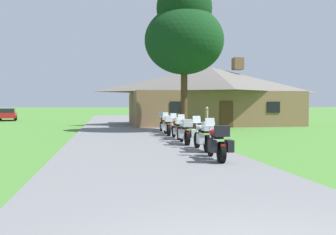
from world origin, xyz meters
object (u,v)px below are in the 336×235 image
Objects in this scene: bystander_tan_shirt_near_lodge at (207,117)px; tree_by_lodge_front at (184,31)px; motorcycle_red_nearest_to_camera at (217,143)px; motorcycle_red_fourth_in_row at (177,128)px; motorcycle_yellow_fifth_in_row at (168,126)px; motorcycle_silver_third_in_row at (185,132)px; motorcycle_silver_second_in_row at (204,136)px; parked_red_suv_far_left at (7,114)px; motorcycle_red_farthest_in_row at (164,123)px.

bystander_tan_shirt_near_lodge is 6.52m from tree_by_lodge_front.
motorcycle_red_nearest_to_camera is 14.29m from tree_by_lodge_front.
motorcycle_red_fourth_in_row is 1.00× the size of motorcycle_yellow_fifth_in_row.
tree_by_lodge_front reaches higher than bystander_tan_shirt_near_lodge.
motorcycle_silver_third_in_row and motorcycle_yellow_fifth_in_row have the same top height.
tree_by_lodge_front reaches higher than motorcycle_yellow_fifth_in_row.
motorcycle_red_fourth_in_row is (-0.06, 4.95, 0.01)m from motorcycle_silver_second_in_row.
motorcycle_silver_second_in_row is 0.21× the size of tree_by_lodge_front.
motorcycle_silver_second_in_row is 1.00× the size of motorcycle_silver_third_in_row.
motorcycle_silver_second_in_row is 1.25× the size of bystander_tan_shirt_near_lodge.
motorcycle_yellow_fifth_in_row is 7.07m from tree_by_lodge_front.
motorcycle_yellow_fifth_in_row is (0.07, 9.60, 0.00)m from motorcycle_red_nearest_to_camera.
motorcycle_red_fourth_in_row is at bearing -71.00° from parked_red_suv_far_left.
motorcycle_silver_second_in_row is 7.21m from motorcycle_yellow_fifth_in_row.
motorcycle_yellow_fifth_in_row is at bearing 91.88° from motorcycle_red_fourth_in_row.
motorcycle_silver_third_in_row is 1.00× the size of motorcycle_red_fourth_in_row.
tree_by_lodge_front is (1.73, 12.83, 6.07)m from motorcycle_red_nearest_to_camera.
bystander_tan_shirt_near_lodge reaches higher than motorcycle_yellow_fifth_in_row.
motorcycle_silver_third_in_row is 4.77m from motorcycle_yellow_fifth_in_row.
bystander_tan_shirt_near_lodge reaches higher than motorcycle_red_fourth_in_row.
tree_by_lodge_front is at bearing -62.09° from parked_red_suv_far_left.
motorcycle_red_farthest_in_row is at bearing 88.80° from motorcycle_red_fourth_in_row.
motorcycle_silver_third_in_row is 10.88m from bystander_tan_shirt_near_lodge.
motorcycle_silver_third_in_row is 0.21× the size of tree_by_lodge_front.
motorcycle_red_nearest_to_camera is at bearing -88.46° from motorcycle_silver_third_in_row.
tree_by_lodge_front reaches higher than motorcycle_red_nearest_to_camera.
bystander_tan_shirt_near_lodge is at bearing 44.72° from tree_by_lodge_front.
motorcycle_red_nearest_to_camera is 11.91m from motorcycle_red_farthest_in_row.
motorcycle_silver_second_in_row is 4.95m from motorcycle_red_fourth_in_row.
motorcycle_silver_third_in_row is at bearing 171.87° from bystander_tan_shirt_near_lodge.
tree_by_lodge_front reaches higher than motorcycle_silver_second_in_row.
motorcycle_silver_third_in_row is (-0.18, 2.44, 0.00)m from motorcycle_silver_second_in_row.
motorcycle_yellow_fifth_in_row is 1.25× the size of bystander_tan_shirt_near_lodge.
motorcycle_silver_third_in_row is (0.04, 4.83, 0.00)m from motorcycle_red_nearest_to_camera.
motorcycle_yellow_fifth_in_row is at bearing 91.63° from motorcycle_silver_third_in_row.
parked_red_suv_far_left is at bearing 123.10° from motorcycle_red_farthest_in_row.
motorcycle_red_fourth_in_row is at bearing -84.54° from motorcycle_yellow_fifth_in_row.
tree_by_lodge_front is (1.51, 10.44, 6.07)m from motorcycle_silver_second_in_row.
parked_red_suv_far_left is at bearing 124.47° from motorcycle_yellow_fifth_in_row.
motorcycle_red_nearest_to_camera and motorcycle_red_farthest_in_row have the same top height.
parked_red_suv_far_left is (-14.73, 21.47, 0.16)m from motorcycle_red_farthest_in_row.
motorcycle_red_fourth_in_row is (0.17, 7.33, 0.01)m from motorcycle_red_nearest_to_camera.
motorcycle_red_farthest_in_row is (0.15, 2.31, 0.01)m from motorcycle_yellow_fifth_in_row.
motorcycle_red_nearest_to_camera and motorcycle_silver_second_in_row have the same top height.
motorcycle_red_farthest_in_row is (0.21, 11.91, 0.01)m from motorcycle_red_nearest_to_camera.
motorcycle_yellow_fifth_in_row is at bearing 89.79° from motorcycle_silver_second_in_row.
motorcycle_silver_third_in_row is 0.43× the size of parked_red_suv_far_left.
motorcycle_red_nearest_to_camera is 1.00× the size of motorcycle_red_fourth_in_row.
bystander_tan_shirt_near_lodge is at bearing 57.44° from motorcycle_yellow_fifth_in_row.
motorcycle_red_farthest_in_row is at bearing -148.95° from tree_by_lodge_front.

